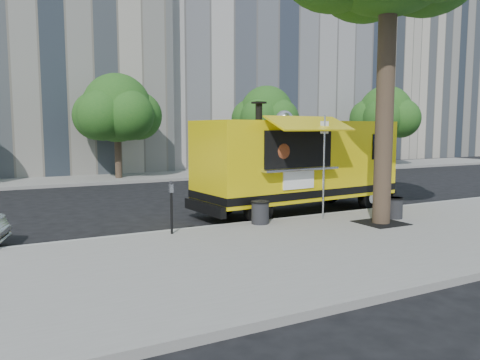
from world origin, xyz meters
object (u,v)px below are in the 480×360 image
object	(u,v)px
far_tree_d	(386,113)
trash_bin_left	(394,207)
far_tree_c	(267,113)
food_truck	(298,162)
sign_post	(324,161)
parking_meter	(171,201)
far_tree_b	(117,108)
trash_bin_right	(260,212)

from	to	relation	value
far_tree_d	trash_bin_left	size ratio (longest dim) A/B	9.20
far_tree_c	far_tree_d	xyz separation A→B (m)	(10.00, 0.20, 0.17)
far_tree_c	trash_bin_left	xyz separation A→B (m)	(-4.54, -14.85, -3.24)
food_truck	trash_bin_left	distance (m)	3.39
trash_bin_left	sign_post	bearing A→B (deg)	154.78
sign_post	parking_meter	bearing A→B (deg)	177.48
sign_post	trash_bin_left	distance (m)	2.52
far_tree_b	far_tree_d	distance (m)	19.00
food_truck	far_tree_b	bearing A→B (deg)	98.51
far_tree_d	food_truck	distance (m)	20.30
sign_post	food_truck	bearing A→B (deg)	77.55
sign_post	trash_bin_right	distance (m)	2.40
trash_bin_left	trash_bin_right	world-z (taller)	trash_bin_right
far_tree_c	sign_post	distance (m)	15.48
far_tree_d	food_truck	world-z (taller)	far_tree_d
far_tree_c	food_truck	size ratio (longest dim) A/B	0.71
far_tree_d	sign_post	distance (m)	21.79
far_tree_c	trash_bin_left	distance (m)	15.86
food_truck	far_tree_d	bearing A→B (deg)	32.37
far_tree_b	food_truck	size ratio (longest dim) A/B	0.75
far_tree_b	food_truck	xyz separation A→B (m)	(2.97, -12.35, -2.16)
parking_meter	trash_bin_right	size ratio (longest dim) A/B	2.11
far_tree_b	sign_post	world-z (taller)	far_tree_b
far_tree_c	parking_meter	xyz separation A→B (m)	(-11.00, -13.75, -2.74)
trash_bin_right	trash_bin_left	bearing A→B (deg)	-16.53
trash_bin_left	far_tree_d	bearing A→B (deg)	45.99
trash_bin_right	sign_post	bearing A→B (deg)	-7.25
far_tree_b	trash_bin_left	xyz separation A→B (m)	(4.46, -15.15, -3.36)
far_tree_b	sign_post	size ratio (longest dim) A/B	1.83
far_tree_c	far_tree_d	distance (m)	10.00
far_tree_b	trash_bin_right	distance (m)	14.41
far_tree_d	far_tree_c	bearing A→B (deg)	-178.85
sign_post	food_truck	xyz separation A→B (m)	(0.42, 1.90, -0.17)
far_tree_c	trash_bin_left	size ratio (longest dim) A/B	8.49
far_tree_c	far_tree_d	world-z (taller)	far_tree_d
trash_bin_left	trash_bin_right	size ratio (longest dim) A/B	0.97
parking_meter	trash_bin_left	size ratio (longest dim) A/B	2.18
far_tree_d	trash_bin_right	size ratio (longest dim) A/B	8.94
far_tree_b	far_tree_c	xyz separation A→B (m)	(9.00, -0.30, -0.12)
far_tree_b	trash_bin_right	bearing A→B (deg)	-87.61
parking_meter	food_truck	distance (m)	5.30
far_tree_d	parking_meter	size ratio (longest dim) A/B	4.23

